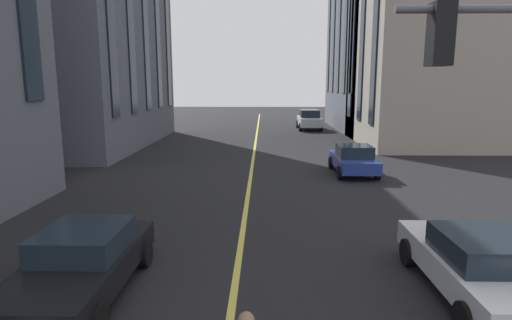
{
  "coord_description": "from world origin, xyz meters",
  "views": [
    {
      "loc": [
        -0.71,
        -0.61,
        4.24
      ],
      "look_at": [
        13.24,
        -0.35,
        1.72
      ],
      "focal_mm": 29.47,
      "sensor_mm": 36.0,
      "label": 1
    }
  ],
  "objects_px": {
    "car_black_near": "(82,263)",
    "car_white_parked_b": "(309,119)",
    "car_white_oncoming": "(479,264)",
    "car_blue_far": "(353,159)"
  },
  "relations": [
    {
      "from": "car_white_parked_b",
      "to": "car_black_near",
      "type": "relative_size",
      "value": 1.07
    },
    {
      "from": "car_white_parked_b",
      "to": "car_white_oncoming",
      "type": "height_order",
      "value": "car_white_parked_b"
    },
    {
      "from": "car_white_parked_b",
      "to": "car_white_oncoming",
      "type": "xyz_separation_m",
      "value": [
        -31.95,
        -0.0,
        -0.27
      ]
    },
    {
      "from": "car_blue_far",
      "to": "car_black_near",
      "type": "distance_m",
      "value": 14.36
    },
    {
      "from": "car_blue_far",
      "to": "car_black_near",
      "type": "height_order",
      "value": "car_blue_far"
    },
    {
      "from": "car_blue_far",
      "to": "car_white_oncoming",
      "type": "bearing_deg",
      "value": 180.0
    },
    {
      "from": "car_white_parked_b",
      "to": "car_black_near",
      "type": "height_order",
      "value": "car_white_parked_b"
    },
    {
      "from": "car_black_near",
      "to": "car_white_parked_b",
      "type": "bearing_deg",
      "value": -13.94
    },
    {
      "from": "car_white_oncoming",
      "to": "car_white_parked_b",
      "type": "bearing_deg",
      "value": 0.0
    },
    {
      "from": "car_blue_far",
      "to": "car_white_parked_b",
      "type": "relative_size",
      "value": 0.83
    }
  ]
}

